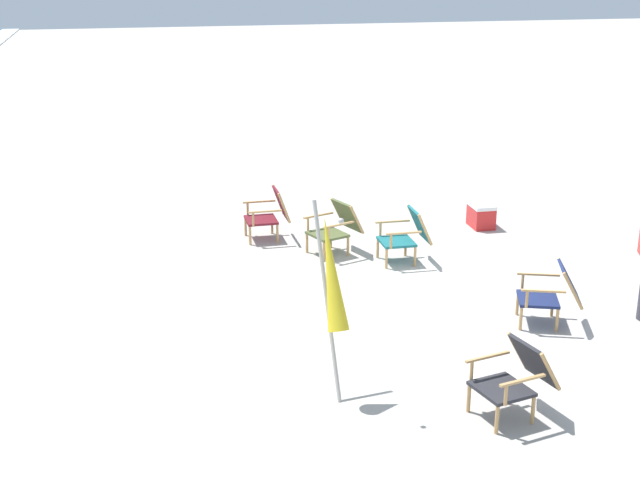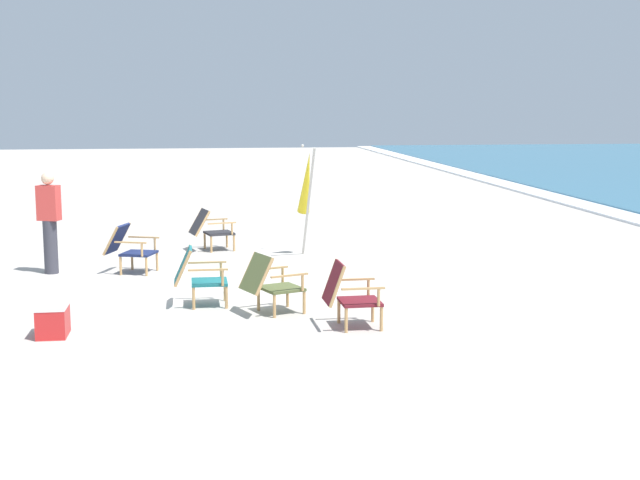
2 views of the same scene
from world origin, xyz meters
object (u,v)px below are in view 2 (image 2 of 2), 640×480
(umbrella_furled_yellow, at_px, (307,184))
(beach_chair_far_center, at_px, (270,282))
(beach_chair_back_right, at_px, (129,247))
(beach_chair_front_right, at_px, (210,228))
(beach_chair_mid_center, at_px, (197,275))
(cooler_box, at_px, (53,319))
(beach_chair_front_left, at_px, (348,293))
(person_near_chairs, at_px, (49,222))

(umbrella_furled_yellow, bearing_deg, beach_chair_far_center, -13.29)
(beach_chair_back_right, xyz_separation_m, beach_chair_front_right, (-1.99, 1.33, -0.00))
(beach_chair_mid_center, relative_size, cooler_box, 1.64)
(beach_chair_front_left, xyz_separation_m, beach_chair_front_right, (-5.97, -1.57, -0.01))
(umbrella_furled_yellow, relative_size, person_near_chairs, 1.22)
(beach_chair_mid_center, height_order, beach_chair_front_right, beach_chair_mid_center)
(person_near_chairs, distance_m, cooler_box, 4.10)
(beach_chair_front_left, relative_size, person_near_chairs, 0.50)
(beach_chair_far_center, bearing_deg, beach_chair_front_right, -172.34)
(person_near_chairs, bearing_deg, cooler_box, 8.99)
(beach_chair_far_center, relative_size, person_near_chairs, 0.55)
(beach_chair_far_center, xyz_separation_m, beach_chair_mid_center, (-0.60, -0.93, 0.00))
(beach_chair_back_right, bearing_deg, person_near_chairs, -94.99)
(beach_chair_front_left, relative_size, beach_chair_front_right, 0.92)
(beach_chair_back_right, height_order, person_near_chairs, person_near_chairs)
(cooler_box, bearing_deg, umbrella_furled_yellow, 144.18)
(beach_chair_mid_center, bearing_deg, beach_chair_far_center, 57.14)
(beach_chair_front_right, relative_size, umbrella_furled_yellow, 0.45)
(beach_chair_front_right, relative_size, person_near_chairs, 0.54)
(cooler_box, bearing_deg, beach_chair_back_right, 171.18)
(beach_chair_far_center, distance_m, beach_chair_front_left, 1.23)
(beach_chair_mid_center, xyz_separation_m, beach_chair_back_right, (-2.53, -1.09, -0.00))
(beach_chair_far_center, xyz_separation_m, beach_chair_front_right, (-5.12, -0.69, -0.00))
(beach_chair_far_center, bearing_deg, person_near_chairs, -134.85)
(beach_chair_mid_center, xyz_separation_m, person_near_chairs, (-2.64, -2.33, 0.41))
(beach_chair_back_right, bearing_deg, umbrella_furled_yellow, 110.63)
(beach_chair_front_right, bearing_deg, umbrella_furled_yellow, 63.47)
(umbrella_furled_yellow, xyz_separation_m, cooler_box, (5.03, -3.63, -1.10))
(beach_chair_front_right, relative_size, cooler_box, 1.81)
(beach_chair_front_left, xyz_separation_m, beach_chair_back_right, (-3.99, -2.90, -0.01))
(beach_chair_front_left, bearing_deg, beach_chair_back_right, -143.94)
(beach_chair_far_center, bearing_deg, cooler_box, -73.84)
(beach_chair_back_right, xyz_separation_m, person_near_chairs, (-0.11, -1.24, 0.42))
(umbrella_furled_yellow, height_order, person_near_chairs, umbrella_furled_yellow)
(beach_chair_front_left, xyz_separation_m, umbrella_furled_yellow, (-5.13, 0.13, 0.87))
(beach_chair_front_right, bearing_deg, cooler_box, -18.22)
(beach_chair_front_right, height_order, umbrella_furled_yellow, umbrella_furled_yellow)
(beach_chair_front_left, distance_m, beach_chair_front_right, 6.18)
(beach_chair_front_left, bearing_deg, cooler_box, -91.56)
(person_near_chairs, bearing_deg, beach_chair_far_center, 45.15)
(person_near_chairs, bearing_deg, beach_chair_back_right, 85.01)
(beach_chair_front_left, distance_m, cooler_box, 3.51)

